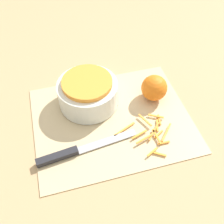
{
  "coord_description": "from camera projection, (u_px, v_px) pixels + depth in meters",
  "views": [
    {
      "loc": [
        -0.13,
        -0.46,
        0.61
      ],
      "look_at": [
        0.0,
        0.0,
        0.04
      ],
      "focal_mm": 42.0,
      "sensor_mm": 36.0,
      "label": 1
    }
  ],
  "objects": [
    {
      "name": "orange_left",
      "position": [
        154.0,
        88.0,
        0.8
      ],
      "size": [
        0.08,
        0.08,
        0.08
      ],
      "color": "orange",
      "rests_on": "cutting_board"
    },
    {
      "name": "peel_pile",
      "position": [
        151.0,
        132.0,
        0.74
      ],
      "size": [
        0.17,
        0.15,
        0.01
      ],
      "color": "orange",
      "rests_on": "cutting_board"
    },
    {
      "name": "knife",
      "position": [
        70.0,
        153.0,
        0.69
      ],
      "size": [
        0.28,
        0.05,
        0.02
      ],
      "rotation": [
        0.0,
        0.0,
        0.12
      ],
      "color": "#232328",
      "rests_on": "cutting_board"
    },
    {
      "name": "bowl_speckled",
      "position": [
        88.0,
        92.0,
        0.78
      ],
      "size": [
        0.18,
        0.18,
        0.09
      ],
      "color": "silver",
      "rests_on": "cutting_board"
    },
    {
      "name": "ground_plane",
      "position": [
        112.0,
        120.0,
        0.78
      ],
      "size": [
        4.0,
        4.0,
        0.0
      ],
      "primitive_type": "plane",
      "color": "tan"
    },
    {
      "name": "cutting_board",
      "position": [
        112.0,
        119.0,
        0.78
      ],
      "size": [
        0.46,
        0.37,
        0.01
      ],
      "color": "#CCB284",
      "rests_on": "ground_plane"
    }
  ]
}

